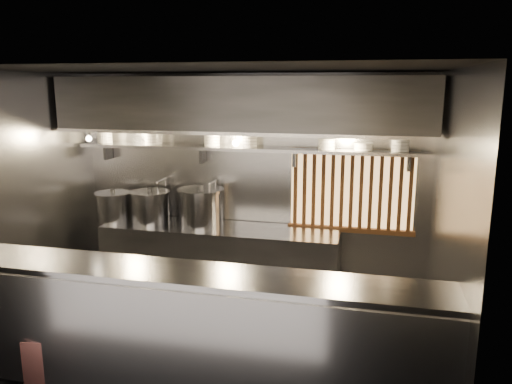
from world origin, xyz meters
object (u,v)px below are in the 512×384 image
at_px(heat_lamp, 87,134).
at_px(stock_pot_right, 201,207).
at_px(pendant_bulb, 236,143).
at_px(stock_pot_mid, 150,207).
at_px(stock_pot_left, 113,206).

relative_size(heat_lamp, stock_pot_right, 0.55).
bearing_deg(pendant_bulb, stock_pot_mid, -177.36).
distance_m(stock_pot_left, stock_pot_right, 1.19).
xyz_separation_m(heat_lamp, stock_pot_mid, (0.65, 0.30, -0.96)).
bearing_deg(stock_pot_right, stock_pot_left, -176.63).
relative_size(pendant_bulb, stock_pot_mid, 0.35).
xyz_separation_m(stock_pot_mid, stock_pot_right, (0.69, 0.03, 0.03)).
bearing_deg(pendant_bulb, stock_pot_left, -176.69).
bearing_deg(stock_pot_left, pendant_bulb, 3.31).
distance_m(pendant_bulb, stock_pot_left, 1.87).
distance_m(pendant_bulb, stock_pot_mid, 1.43).
height_order(stock_pot_left, stock_pot_right, stock_pot_right).
xyz_separation_m(heat_lamp, pendant_bulb, (1.80, 0.35, -0.11)).
relative_size(stock_pot_left, stock_pot_mid, 1.09).
relative_size(pendant_bulb, stock_pot_left, 0.32).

